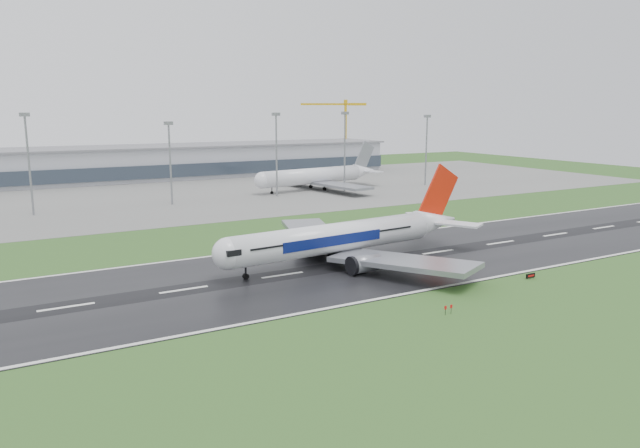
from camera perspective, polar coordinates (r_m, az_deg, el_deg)
ground at (r=127.53m, az=4.49°, el=-3.79°), size 520.00×520.00×0.00m
runway at (r=127.52m, az=4.49°, el=-3.77°), size 400.00×45.00×0.10m
apron at (r=239.81m, az=-12.29°, el=2.95°), size 400.00×130.00×0.08m
terminal at (r=296.62m, az=-15.77°, el=5.72°), size 240.00×36.00×15.00m
main_airliner at (r=126.87m, az=2.97°, el=0.58°), size 69.38×66.61×18.94m
parked_airliner at (r=244.23m, az=-0.34°, el=5.52°), size 71.05×67.43×18.42m
tower_crane at (r=355.49m, az=2.48°, el=8.87°), size 37.03×16.88×39.10m
runway_sign at (r=122.61m, az=19.73°, el=-4.76°), size 2.27×0.95×1.04m
floodmast_1 at (r=203.46m, az=-26.35°, el=5.00°), size 0.64×0.64×30.55m
floodmast_2 at (r=210.36m, az=-14.30°, el=5.53°), size 0.64×0.64×27.51m
floodmast_3 at (r=224.01m, az=-4.23°, el=6.52°), size 0.64×0.64×30.42m
floodmast_4 at (r=238.29m, az=2.41°, el=6.84°), size 0.64×0.64×30.75m
floodmast_5 at (r=262.57m, az=10.25°, el=6.91°), size 0.64×0.64×29.35m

